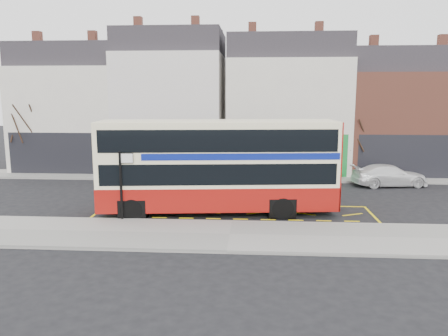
# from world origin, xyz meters

# --- Properties ---
(ground) EXTENTS (120.00, 120.00, 0.00)m
(ground) POSITION_xyz_m (0.00, 0.00, 0.00)
(ground) COLOR black
(ground) RESTS_ON ground
(pavement) EXTENTS (40.00, 4.00, 0.15)m
(pavement) POSITION_xyz_m (0.00, -2.30, 0.07)
(pavement) COLOR gray
(pavement) RESTS_ON ground
(kerb) EXTENTS (40.00, 0.15, 0.15)m
(kerb) POSITION_xyz_m (0.00, -0.38, 0.07)
(kerb) COLOR gray
(kerb) RESTS_ON ground
(far_pavement) EXTENTS (50.00, 3.00, 0.15)m
(far_pavement) POSITION_xyz_m (0.00, 11.00, 0.07)
(far_pavement) COLOR gray
(far_pavement) RESTS_ON ground
(road_markings) EXTENTS (14.00, 3.40, 0.01)m
(road_markings) POSITION_xyz_m (0.00, 1.60, 0.01)
(road_markings) COLOR yellow
(road_markings) RESTS_ON ground
(terrace_far_left) EXTENTS (8.00, 8.01, 10.80)m
(terrace_far_left) POSITION_xyz_m (-13.50, 14.99, 4.82)
(terrace_far_left) COLOR beige
(terrace_far_left) RESTS_ON ground
(terrace_left) EXTENTS (8.00, 8.01, 11.80)m
(terrace_left) POSITION_xyz_m (-5.50, 14.99, 5.32)
(terrace_left) COLOR silver
(terrace_left) RESTS_ON ground
(terrace_green_shop) EXTENTS (9.00, 8.01, 11.30)m
(terrace_green_shop) POSITION_xyz_m (3.50, 14.99, 5.07)
(terrace_green_shop) COLOR beige
(terrace_green_shop) RESTS_ON ground
(terrace_right) EXTENTS (9.00, 8.01, 10.30)m
(terrace_right) POSITION_xyz_m (12.50, 14.99, 4.57)
(terrace_right) COLOR #9B513E
(terrace_right) RESTS_ON ground
(double_decker_bus) EXTENTS (12.01, 3.91, 4.71)m
(double_decker_bus) POSITION_xyz_m (-0.76, 1.47, 2.48)
(double_decker_bus) COLOR #FFF3C2
(double_decker_bus) RESTS_ON ground
(bus_stop_post) EXTENTS (0.81, 0.16, 3.24)m
(bus_stop_post) POSITION_xyz_m (-5.16, -0.39, 2.08)
(bus_stop_post) COLOR black
(bus_stop_post) RESTS_ON pavement
(car_silver) EXTENTS (3.78, 1.94, 1.23)m
(car_silver) POSITION_xyz_m (-7.31, 9.53, 0.62)
(car_silver) COLOR #B3B3B8
(car_silver) RESTS_ON ground
(car_grey) EXTENTS (4.26, 2.09, 1.34)m
(car_grey) POSITION_xyz_m (-0.39, 8.77, 0.67)
(car_grey) COLOR #37393E
(car_grey) RESTS_ON ground
(car_white) EXTENTS (5.09, 2.65, 1.41)m
(car_white) POSITION_xyz_m (9.95, 8.83, 0.71)
(car_white) COLOR white
(car_white) RESTS_ON ground
(street_tree_left) EXTENTS (3.13, 3.13, 6.76)m
(street_tree_left) POSITION_xyz_m (-16.06, 11.53, 4.61)
(street_tree_left) COLOR #321E16
(street_tree_left) RESTS_ON ground
(street_tree_right) EXTENTS (2.54, 2.54, 5.48)m
(street_tree_right) POSITION_xyz_m (8.49, 11.68, 3.73)
(street_tree_right) COLOR #321E16
(street_tree_right) RESTS_ON ground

